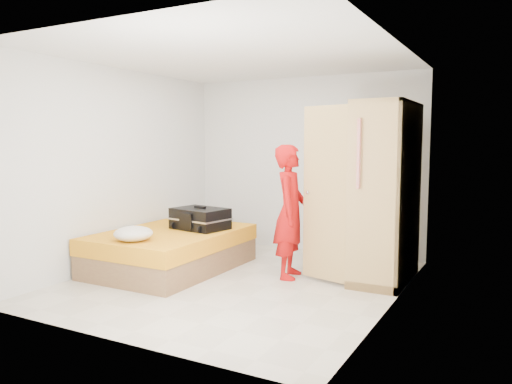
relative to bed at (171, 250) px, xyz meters
The scene contains 7 objects.
room 1.49m from the bed, ahead, with size 4.00×4.02×2.60m.
bed is the anchor object (origin of this frame).
wardrobe 2.72m from the bed, 16.95° to the left, with size 1.16×1.20×2.10m.
person 1.65m from the bed, 14.34° to the left, with size 0.59×0.39×1.61m, color #B70B10.
suitcase 0.55m from the bed, 51.39° to the left, with size 0.78×0.63×0.30m.
round_cushion 0.80m from the bed, 88.19° to the right, with size 0.45×0.45×0.17m, color white.
pillow 0.91m from the bed, 98.24° to the left, with size 0.59×0.30×0.11m, color white.
Camera 1 is at (2.91, -4.95, 1.64)m, focal length 35.00 mm.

